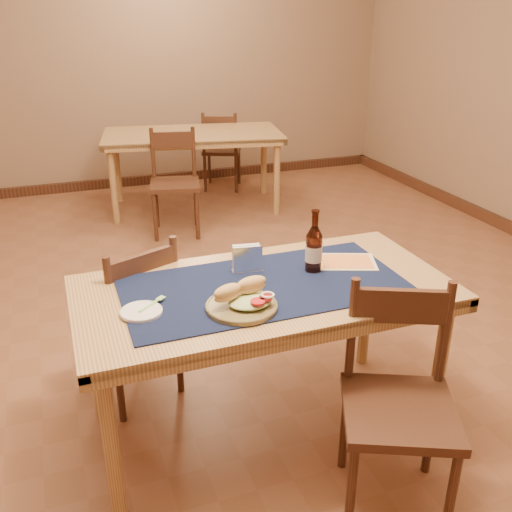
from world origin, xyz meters
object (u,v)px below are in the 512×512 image
object	(u,v)px
chair_main_far	(132,317)
chair_main_near	(398,400)
back_table	(193,141)
beer_bottle	(314,249)
napkin_holder	(247,259)
main_table	(264,303)
sandwich_plate	(243,301)

from	to	relation	value
chair_main_far	chair_main_near	world-z (taller)	chair_main_near
back_table	beer_bottle	size ratio (longest dim) A/B	6.28
back_table	chair_main_near	size ratio (longest dim) A/B	1.98
napkin_holder	beer_bottle	bearing A→B (deg)	-18.86
main_table	sandwich_plate	xyz separation A→B (m)	(-0.15, -0.16, 0.12)
main_table	sandwich_plate	size ratio (longest dim) A/B	5.58
main_table	chair_main_far	distance (m)	0.72
napkin_holder	back_table	bearing A→B (deg)	80.27
chair_main_near	beer_bottle	xyz separation A→B (m)	(-0.08, 0.63, 0.39)
beer_bottle	napkin_holder	xyz separation A→B (m)	(-0.28, 0.10, -0.05)
back_table	sandwich_plate	distance (m)	3.52
chair_main_near	beer_bottle	distance (m)	0.74
back_table	sandwich_plate	xyz separation A→B (m)	(-0.67, -3.45, 0.12)
sandwich_plate	main_table	bearing A→B (deg)	47.16
beer_bottle	back_table	bearing A→B (deg)	85.46
sandwich_plate	napkin_holder	bearing A→B (deg)	68.05
sandwich_plate	napkin_holder	world-z (taller)	napkin_holder
chair_main_near	sandwich_plate	world-z (taller)	chair_main_near
chair_main_far	beer_bottle	size ratio (longest dim) A/B	3.05
back_table	beer_bottle	world-z (taller)	beer_bottle
back_table	napkin_holder	world-z (taller)	napkin_holder
beer_bottle	napkin_holder	bearing A→B (deg)	161.14
beer_bottle	chair_main_near	bearing A→B (deg)	-82.96
back_table	sandwich_plate	size ratio (longest dim) A/B	6.26
chair_main_near	sandwich_plate	xyz separation A→B (m)	(-0.49, 0.40, 0.31)
main_table	back_table	distance (m)	3.33
sandwich_plate	napkin_holder	size ratio (longest dim) A/B	1.97
main_table	chair_main_far	bearing A→B (deg)	138.52
main_table	back_table	xyz separation A→B (m)	(0.52, 3.29, 0.00)
main_table	beer_bottle	size ratio (longest dim) A/B	5.60
chair_main_far	beer_bottle	world-z (taller)	beer_bottle
chair_main_near	napkin_holder	world-z (taller)	chair_main_near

